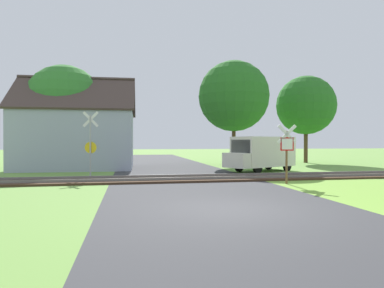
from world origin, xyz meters
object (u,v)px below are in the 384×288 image
Objects in this scene: house at (78,137)px; tree_right at (234,96)px; tree_left at (65,105)px; crossing_sign_far at (90,141)px; tree_far at (306,105)px; stop_sign_near at (287,149)px; mail_truck at (262,152)px.

house is 0.97× the size of tree_right.
house is at bearing -174.52° from tree_right.
house is 2.71m from tree_left.
tree_far reaches higher than crossing_sign_far.
house is 1.11× the size of tree_left.
house is (-10.64, 11.26, 0.64)m from stop_sign_near.
mail_truck is at bearing -90.27° from tree_right.
tree_right reaches higher than stop_sign_near.
tree_far reaches higher than mail_truck.
crossing_sign_far is 0.45× the size of tree_far.
house is 13.02m from mail_truck.
tree_right is at bearing -164.35° from tree_far.
crossing_sign_far reaches higher than mail_truck.
tree_far is at bearing 7.19° from tree_left.
stop_sign_near is 16.96m from tree_left.
mail_truck is at bearing -20.19° from house.
crossing_sign_far is at bearing -151.95° from tree_far.
tree_right is (10.52, 7.52, 3.70)m from crossing_sign_far.
tree_far is at bearing 15.65° from tree_right.
tree_left is at bearing -172.81° from tree_far.
tree_left is 0.88× the size of tree_right.
crossing_sign_far is at bearing -19.39° from stop_sign_near.
house reaches higher than stop_sign_near.
tree_left is at bearing 119.99° from crossing_sign_far.
crossing_sign_far is at bearing -144.44° from tree_right.
tree_right is (1.42, 12.41, 4.06)m from stop_sign_near.
tree_far is (9.00, 14.54, 3.69)m from stop_sign_near.
tree_left is (-1.01, 0.67, 2.43)m from house.
tree_far is (19.64, 3.28, 3.05)m from house.
tree_far is 7.88m from tree_right.
mail_truck is (-0.03, -6.02, -4.41)m from tree_right.
mail_truck is at bearing -23.00° from tree_left.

